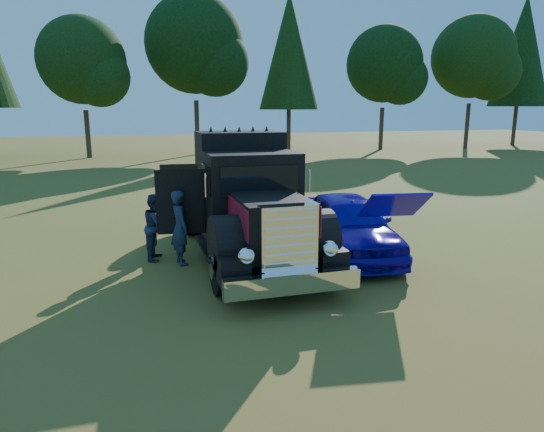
{
  "coord_description": "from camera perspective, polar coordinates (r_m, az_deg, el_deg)",
  "views": [
    {
      "loc": [
        -1.14,
        -8.4,
        3.57
      ],
      "look_at": [
        1.85,
        1.83,
        1.19
      ],
      "focal_mm": 32.0,
      "sensor_mm": 36.0,
      "label": 1
    }
  ],
  "objects": [
    {
      "name": "spectator_near",
      "position": [
        11.38,
        -10.75,
        -1.34
      ],
      "size": [
        0.54,
        0.71,
        1.75
      ],
      "primitive_type": "imported",
      "rotation": [
        0.0,
        0.0,
        1.78
      ],
      "color": "#20234B",
      "rests_on": "ground"
    },
    {
      "name": "spectator_far",
      "position": [
        11.92,
        -13.41,
        -1.2
      ],
      "size": [
        0.78,
        0.9,
        1.6
      ],
      "primitive_type": "imported",
      "rotation": [
        0.0,
        0.0,
        1.32
      ],
      "color": "#212F4D",
      "rests_on": "ground"
    },
    {
      "name": "diamond_t_truck",
      "position": [
        11.5,
        -2.85,
        1.1
      ],
      "size": [
        3.38,
        7.16,
        3.0
      ],
      "color": "black",
      "rests_on": "ground"
    },
    {
      "name": "hotrod_coupe",
      "position": [
        12.1,
        8.99,
        -0.98
      ],
      "size": [
        2.39,
        4.65,
        1.89
      ],
      "color": "#061090",
      "rests_on": "ground"
    },
    {
      "name": "treeline",
      "position": [
        36.07,
        -19.48,
        18.49
      ],
      "size": [
        72.1,
        24.04,
        13.84
      ],
      "color": "#2D2116",
      "rests_on": "ground"
    },
    {
      "name": "ground",
      "position": [
        9.2,
        -8.04,
        -10.36
      ],
      "size": [
        120.0,
        120.0,
        0.0
      ],
      "primitive_type": "plane",
      "color": "#445C1B",
      "rests_on": "ground"
    }
  ]
}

